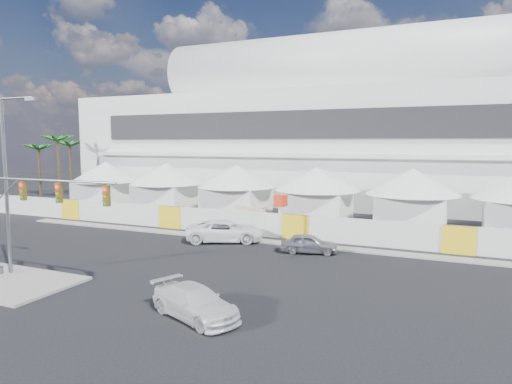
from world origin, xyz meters
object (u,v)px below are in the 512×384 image
at_px(pickup_near, 195,302).
at_px(streetlight_median, 8,172).
at_px(sedan_silver, 309,243).
at_px(pickup_curb, 225,231).
at_px(traffic_mast, 20,214).
at_px(boom_lift, 248,219).

distance_m(pickup_near, streetlight_median, 14.19).
bearing_deg(sedan_silver, pickup_curb, 68.10).
distance_m(traffic_mast, boom_lift, 20.08).
distance_m(pickup_curb, boom_lift, 5.59).
bearing_deg(pickup_curb, traffic_mast, 133.36).
height_order(pickup_curb, streetlight_median, streetlight_median).
xyz_separation_m(pickup_near, boom_lift, (-6.69, 19.97, 0.21)).
bearing_deg(traffic_mast, sedan_silver, 45.11).
distance_m(traffic_mast, streetlight_median, 2.70).
xyz_separation_m(sedan_silver, pickup_near, (-1.03, -13.52, 0.02)).
xyz_separation_m(sedan_silver, traffic_mast, (-12.73, -12.78, 3.11)).
bearing_deg(boom_lift, traffic_mast, -86.57).
bearing_deg(pickup_near, sedan_silver, 17.60).
distance_m(pickup_curb, traffic_mast, 15.07).
distance_m(pickup_near, boom_lift, 21.06).
relative_size(streetlight_median, boom_lift, 1.49).
bearing_deg(boom_lift, streetlight_median, -90.81).
xyz_separation_m(sedan_silver, boom_lift, (-7.72, 6.45, 0.23)).
relative_size(traffic_mast, boom_lift, 1.35).
distance_m(pickup_curb, pickup_near, 15.66).
xyz_separation_m(pickup_curb, boom_lift, (-0.58, 5.56, 0.07)).
bearing_deg(streetlight_median, pickup_near, -5.42).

